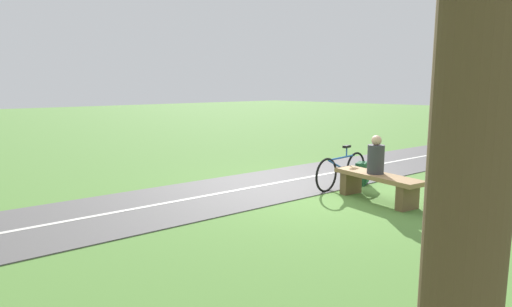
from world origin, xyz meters
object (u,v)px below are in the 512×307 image
Objects in this scene: person_seated at (376,157)px; bicycle at (342,170)px; bench at (378,182)px; backpack at (362,174)px.

bicycle is at bearing -9.90° from person_seated.
person_seated is 0.40× the size of bicycle.
bench is 1.31m from backpack.
bench is 0.46m from person_seated.
bench is 1.12m from bicycle.
backpack is (0.92, -0.93, -0.11)m from bench.
backpack is at bearing 164.50° from bicycle.
person_seated reaches higher than bench.
backpack is at bearing -36.08° from person_seated.
bicycle reaches higher than backpack.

